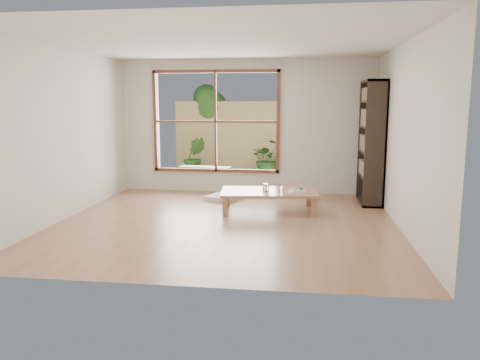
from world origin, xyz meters
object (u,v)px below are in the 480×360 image
object	(u,v)px
bookshelf	(371,143)
food_tray	(298,190)
low_table	(269,193)
garden_bench	(205,169)

from	to	relation	value
bookshelf	food_tray	xyz separation A→B (m)	(-1.26, -0.91, -0.72)
low_table	food_tray	bearing A→B (deg)	-7.08
garden_bench	bookshelf	bearing A→B (deg)	-19.15
low_table	food_tray	size ratio (longest dim) A/B	6.03
low_table	bookshelf	distance (m)	2.10
bookshelf	low_table	bearing A→B (deg)	-152.36
bookshelf	garden_bench	world-z (taller)	bookshelf
bookshelf	food_tray	size ratio (longest dim) A/B	7.89
low_table	bookshelf	xyz separation A→B (m)	(1.73, 0.91, 0.78)
low_table	food_tray	distance (m)	0.47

